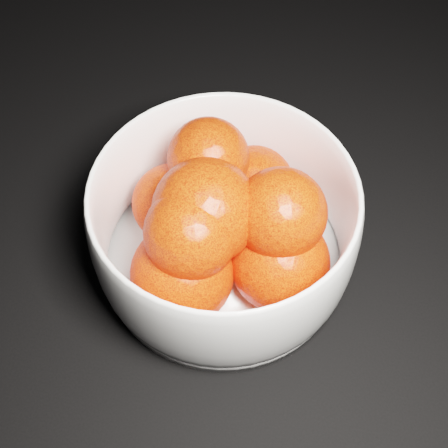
# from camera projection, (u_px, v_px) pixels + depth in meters

# --- Properties ---
(bowl) EXTENTS (0.24, 0.24, 0.12)m
(bowl) POSITION_uv_depth(u_px,v_px,m) (224.00, 228.00, 0.56)
(bowl) COLOR white
(bowl) RESTS_ON ground
(orange_pile) EXTENTS (0.19, 0.19, 0.14)m
(orange_pile) POSITION_uv_depth(u_px,v_px,m) (222.00, 223.00, 0.54)
(orange_pile) COLOR #FF2E0B
(orange_pile) RESTS_ON bowl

